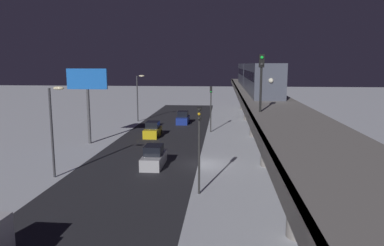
# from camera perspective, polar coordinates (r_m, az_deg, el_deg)

# --- Properties ---
(ground_plane) EXTENTS (240.00, 240.00, 0.00)m
(ground_plane) POSITION_cam_1_polar(r_m,az_deg,el_deg) (34.45, 1.77, -6.55)
(ground_plane) COLOR silver
(avenue_asphalt) EXTENTS (11.00, 98.24, 0.01)m
(avenue_asphalt) POSITION_cam_1_polar(r_m,az_deg,el_deg) (35.27, -8.01, -6.26)
(avenue_asphalt) COLOR #28282D
(avenue_asphalt) RESTS_ON ground_plane
(elevated_railway) EXTENTS (5.00, 98.24, 6.09)m
(elevated_railway) POSITION_cam_1_polar(r_m,az_deg,el_deg) (33.61, 12.06, 1.96)
(elevated_railway) COLOR gray
(elevated_railway) RESTS_ON ground_plane
(subway_train) EXTENTS (2.94, 36.87, 3.40)m
(subway_train) POSITION_cam_1_polar(r_m,az_deg,el_deg) (51.55, 9.78, 7.47)
(subway_train) COLOR #4C5160
(subway_train) RESTS_ON elevated_railway
(rail_signal) EXTENTS (0.36, 0.41, 4.00)m
(rail_signal) POSITION_cam_1_polar(r_m,az_deg,el_deg) (25.62, 10.92, 7.79)
(rail_signal) COLOR black
(rail_signal) RESTS_ON elevated_railway
(sedan_yellow) EXTENTS (1.91, 4.19, 1.97)m
(sedan_yellow) POSITION_cam_1_polar(r_m,az_deg,el_deg) (47.59, -6.24, -1.18)
(sedan_yellow) COLOR gold
(sedan_yellow) RESTS_ON ground_plane
(sedan_blue) EXTENTS (1.80, 4.06, 1.97)m
(sedan_blue) POSITION_cam_1_polar(r_m,az_deg,el_deg) (57.63, -1.45, 0.72)
(sedan_blue) COLOR navy
(sedan_blue) RESTS_ON ground_plane
(sedan_silver) EXTENTS (1.80, 4.36, 1.97)m
(sedan_silver) POSITION_cam_1_polar(r_m,az_deg,el_deg) (33.89, -6.07, -5.48)
(sedan_silver) COLOR #B2B2B7
(sedan_silver) RESTS_ON ground_plane
(traffic_light_near) EXTENTS (0.32, 0.44, 6.40)m
(traffic_light_near) POSITION_cam_1_polar(r_m,az_deg,el_deg) (25.78, 1.14, -2.38)
(traffic_light_near) COLOR #2D2D2D
(traffic_light_near) RESTS_ON ground_plane
(traffic_light_mid) EXTENTS (0.32, 0.44, 6.40)m
(traffic_light_mid) POSITION_cam_1_polar(r_m,az_deg,el_deg) (49.89, 3.01, 3.30)
(traffic_light_mid) COLOR #2D2D2D
(traffic_light_mid) RESTS_ON ground_plane
(commercial_billboard) EXTENTS (4.80, 0.36, 8.90)m
(commercial_billboard) POSITION_cam_1_polar(r_m,az_deg,el_deg) (44.15, -16.24, 5.59)
(commercial_billboard) COLOR #4C4C51
(commercial_billboard) RESTS_ON ground_plane
(street_lamp_near) EXTENTS (1.35, 0.44, 7.65)m
(street_lamp_near) POSITION_cam_1_polar(r_m,az_deg,el_deg) (31.65, -21.04, 0.32)
(street_lamp_near) COLOR #38383D
(street_lamp_near) RESTS_ON ground_plane
(street_lamp_far) EXTENTS (1.35, 0.44, 7.65)m
(street_lamp_far) POSITION_cam_1_polar(r_m,az_deg,el_deg) (59.89, -8.46, 4.82)
(street_lamp_far) COLOR #38383D
(street_lamp_far) RESTS_ON ground_plane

